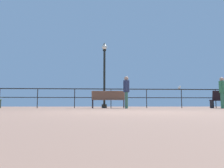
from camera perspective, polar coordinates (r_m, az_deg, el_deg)
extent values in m
plane|color=#8D6956|center=(4.81, 5.13, -7.31)|extent=(60.00, 60.00, 0.00)
cube|color=black|center=(12.48, -0.27, -1.32)|extent=(20.59, 0.05, 0.05)
cube|color=black|center=(12.45, -0.27, -3.57)|extent=(20.59, 0.04, 0.04)
cylinder|color=black|center=(12.88, -18.92, -3.58)|extent=(0.04, 0.04, 1.09)
cylinder|color=black|center=(12.50, -9.75, -3.75)|extent=(0.04, 0.04, 1.09)
cylinder|color=black|center=(12.45, -0.27, -3.82)|extent=(0.04, 0.04, 1.09)
cylinder|color=black|center=(12.74, 9.04, -3.79)|extent=(0.04, 0.04, 1.09)
cylinder|color=black|center=(13.34, 17.72, -3.68)|extent=(0.04, 0.04, 1.09)
cylinder|color=black|center=(14.22, 25.49, -3.50)|extent=(0.04, 0.04, 1.09)
cube|color=black|center=(13.06, -27.07, -3.09)|extent=(0.05, 0.35, 0.04)
cube|color=brown|center=(11.76, -0.99, -4.07)|extent=(1.78, 0.56, 0.05)
cube|color=brown|center=(11.57, -1.02, -2.92)|extent=(1.76, 0.26, 0.46)
cube|color=black|center=(11.76, 3.10, -5.21)|extent=(0.07, 0.39, 0.47)
cube|color=black|center=(11.94, 3.05, -3.42)|extent=(0.06, 0.30, 0.04)
cube|color=black|center=(11.81, -5.07, -5.20)|extent=(0.07, 0.39, 0.47)
cube|color=black|center=(11.98, -4.97, -3.41)|extent=(0.06, 0.30, 0.04)
cube|color=black|center=(13.41, 24.65, -4.83)|extent=(0.08, 0.45, 0.44)
cube|color=black|center=(13.60, 24.26, -3.33)|extent=(0.07, 0.35, 0.04)
cylinder|color=black|center=(12.65, -2.04, -5.81)|extent=(0.30, 0.30, 0.22)
cylinder|color=black|center=(12.76, -2.01, 1.80)|extent=(0.13, 0.13, 3.16)
cylinder|color=black|center=(13.07, -1.98, 8.83)|extent=(0.20, 0.20, 0.06)
sphere|color=silver|center=(13.12, -1.98, 9.62)|extent=(0.32, 0.32, 0.32)
cone|color=black|center=(13.18, -1.98, 10.49)|extent=(0.15, 0.15, 0.10)
cylinder|color=#3D684F|center=(10.47, 3.78, -4.28)|extent=(0.14, 0.14, 0.79)
cylinder|color=#3D684F|center=(10.62, 3.81, -4.30)|extent=(0.14, 0.14, 0.79)
cylinder|color=#2D3555|center=(10.59, 3.77, -0.62)|extent=(0.30, 0.30, 0.57)
cylinder|color=#2D3555|center=(10.39, 3.72, -0.43)|extent=(0.10, 0.10, 0.54)
cylinder|color=#2D3555|center=(10.79, 3.82, -0.63)|extent=(0.10, 0.10, 0.54)
sphere|color=tan|center=(10.63, 3.76, 1.46)|extent=(0.20, 0.20, 0.20)
cylinder|color=#367851|center=(12.17, 27.10, -3.87)|extent=(0.14, 0.14, 0.79)
cylinder|color=#367851|center=(12.03, 26.85, -3.87)|extent=(0.14, 0.14, 0.79)
cylinder|color=#34794C|center=(12.13, 26.83, -0.68)|extent=(0.30, 0.30, 0.57)
cylinder|color=#34794C|center=(12.32, 27.17, -0.65)|extent=(0.10, 0.10, 0.53)
cylinder|color=#34794C|center=(11.95, 26.48, -0.55)|extent=(0.10, 0.10, 0.53)
sphere|color=tan|center=(12.17, 26.75, 1.13)|extent=(0.20, 0.20, 0.20)
ellipsoid|color=white|center=(13.33, 17.13, -0.96)|extent=(0.15, 0.24, 0.13)
ellipsoid|color=gray|center=(13.33, 17.13, -0.88)|extent=(0.11, 0.22, 0.05)
sphere|color=white|center=(13.24, 17.30, -0.67)|extent=(0.11, 0.11, 0.11)
cone|color=gold|center=(13.17, 17.43, -0.64)|extent=(0.04, 0.05, 0.04)
cube|color=gray|center=(13.45, 16.92, -0.98)|extent=(0.06, 0.08, 0.02)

